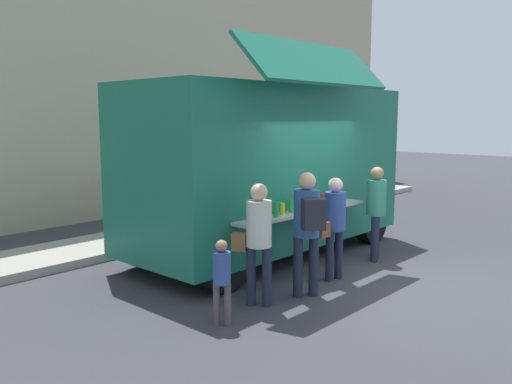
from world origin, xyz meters
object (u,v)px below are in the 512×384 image
food_truck_main (269,165)px  trash_bin (289,195)px  customer_mid_with_backpack (307,222)px  customer_extra_browsing (376,205)px  child_near_queue (222,275)px  customer_front_ordering (334,220)px  customer_rear_waiting (258,234)px

food_truck_main → trash_bin: (3.59, 2.32, -1.17)m
customer_mid_with_backpack → customer_extra_browsing: (2.41, 0.24, -0.09)m
child_near_queue → food_truck_main: bearing=-0.3°
customer_front_ordering → customer_rear_waiting: 1.65m
food_truck_main → trash_bin: bearing=33.8°
customer_rear_waiting → customer_extra_browsing: (3.12, -0.06, 0.01)m
customer_front_ordering → customer_mid_with_backpack: (-0.93, -0.16, 0.13)m
child_near_queue → customer_rear_waiting: bearing=-22.0°
customer_front_ordering → customer_mid_with_backpack: 0.95m
customer_front_ordering → customer_extra_browsing: customer_extra_browsing is taller
food_truck_main → child_near_queue: size_ratio=5.23×
customer_extra_browsing → child_near_queue: bearing=67.4°
customer_front_ordering → customer_mid_with_backpack: size_ratio=0.91×
food_truck_main → customer_extra_browsing: bearing=-61.0°
customer_rear_waiting → customer_extra_browsing: 3.12m
customer_rear_waiting → food_truck_main: bearing=9.1°
trash_bin → customer_rear_waiting: 7.05m
customer_extra_browsing → customer_mid_with_backpack: bearing=72.2°
food_truck_main → child_near_queue: food_truck_main is taller
food_truck_main → trash_bin: 4.43m
food_truck_main → customer_front_ordering: (-0.56, -1.80, -0.71)m
trash_bin → customer_mid_with_backpack: bearing=-139.9°
trash_bin → customer_extra_browsing: bearing=-123.6°
customer_front_ordering → food_truck_main: bearing=-8.8°
trash_bin → customer_mid_with_backpack: 6.67m
trash_bin → customer_front_ordering: 5.87m
trash_bin → food_truck_main: bearing=-147.1°
food_truck_main → child_near_queue: (-3.02, -1.78, -1.03)m
customer_front_ordering → child_near_queue: customer_front_ordering is taller
food_truck_main → customer_rear_waiting: (-2.21, -1.65, -0.68)m
trash_bin → customer_rear_waiting: (-5.80, -3.97, 0.49)m
trash_bin → customer_mid_with_backpack: customer_mid_with_backpack is taller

